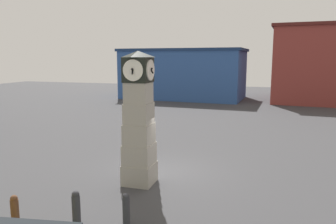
{
  "coord_description": "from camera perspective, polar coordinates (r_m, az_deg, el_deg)",
  "views": [
    {
      "loc": [
        4.07,
        -12.4,
        4.7
      ],
      "look_at": [
        -0.18,
        1.47,
        2.33
      ],
      "focal_mm": 35.0,
      "sensor_mm": 36.0,
      "label": 1
    }
  ],
  "objects": [
    {
      "name": "clock_tower",
      "position": [
        12.19,
        -5.09,
        -1.98
      ],
      "size": [
        1.21,
        1.21,
        4.98
      ],
      "color": "#9C978D",
      "rests_on": "ground_plane"
    },
    {
      "name": "warehouse_blue_far",
      "position": [
        39.38,
        2.75,
        6.69
      ],
      "size": [
        14.63,
        8.33,
        5.81
      ],
      "color": "#2D5193",
      "rests_on": "ground_plane"
    },
    {
      "name": "ground_plane",
      "position": [
        13.87,
        -1.08,
        -10.51
      ],
      "size": [
        88.71,
        88.71,
        0.0
      ],
      "primitive_type": "plane",
      "color": "#38383A"
    },
    {
      "name": "bollard_near_tower",
      "position": [
        10.5,
        -25.12,
        -15.33
      ],
      "size": [
        0.22,
        0.22,
        0.95
      ],
      "color": "brown",
      "rests_on": "ground_plane"
    },
    {
      "name": "bollard_far_row",
      "position": [
        9.72,
        -7.29,
        -16.43
      ],
      "size": [
        0.21,
        0.21,
        0.97
      ],
      "color": "#333338",
      "rests_on": "ground_plane"
    },
    {
      "name": "bollard_mid_row",
      "position": [
        9.99,
        -15.7,
        -15.76
      ],
      "size": [
        0.24,
        0.24,
        1.04
      ],
      "color": "#333338",
      "rests_on": "ground_plane"
    }
  ]
}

